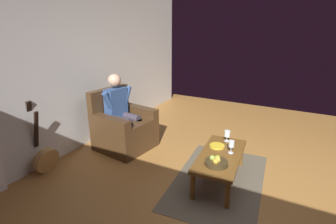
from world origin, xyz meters
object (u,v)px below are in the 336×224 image
wine_glass_near (227,134)px  decorative_dish (217,146)px  coffee_table (220,158)px  fruit_bowl (216,162)px  guitar (45,157)px  armchair (123,128)px  person_seated (121,109)px  wine_glass_far (231,145)px

wine_glass_near → decorative_dish: (0.24, -0.07, -0.09)m
coffee_table → wine_glass_near: bearing=-174.3°
coffee_table → fruit_bowl: (0.28, 0.03, 0.09)m
fruit_bowl → decorative_dish: (-0.47, -0.14, -0.03)m
guitar → fruit_bowl: bearing=106.0°
fruit_bowl → armchair: bearing=-105.9°
person_seated → guitar: (1.15, -0.47, -0.45)m
person_seated → wine_glass_far: bearing=93.8°
fruit_bowl → decorative_dish: 0.49m
coffee_table → wine_glass_far: bearing=133.1°
guitar → decorative_dish: bearing=117.8°
decorative_dish → person_seated: bearing=-91.2°
armchair → wine_glass_far: size_ratio=5.64×
guitar → wine_glass_near: 2.58m
person_seated → wine_glass_near: 1.73m
person_seated → guitar: 1.32m
guitar → wine_glass_far: 2.56m
wine_glass_near → person_seated: bearing=-83.1°
wine_glass_far → fruit_bowl: (0.38, -0.08, -0.08)m
armchair → guitar: size_ratio=0.95×
coffee_table → wine_glass_near: wine_glass_near is taller
guitar → fruit_bowl: 2.35m
coffee_table → wine_glass_far: size_ratio=6.68×
person_seated → wine_glass_far: size_ratio=7.11×
person_seated → coffee_table: bearing=90.3°
person_seated → wine_glass_near: (-0.21, 1.71, -0.17)m
wine_glass_near → decorative_dish: bearing=-15.3°
armchair → guitar: 1.25m
armchair → person_seated: person_seated is taller
wine_glass_far → decorative_dish: wine_glass_far is taller
person_seated → fruit_bowl: bearing=81.8°
wine_glass_near → decorative_dish: 0.27m
person_seated → wine_glass_far: person_seated is taller
armchair → fruit_bowl: bearing=81.7°
person_seated → fruit_bowl: person_seated is taller
coffee_table → decorative_dish: (-0.19, -0.11, 0.07)m
guitar → person_seated: bearing=157.9°
wine_glass_far → fruit_bowl: bearing=-11.3°
person_seated → coffee_table: (0.22, 1.76, -0.33)m
wine_glass_far → fruit_bowl: wine_glass_far is taller
guitar → decorative_dish: guitar is taller
armchair → decorative_dish: armchair is taller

